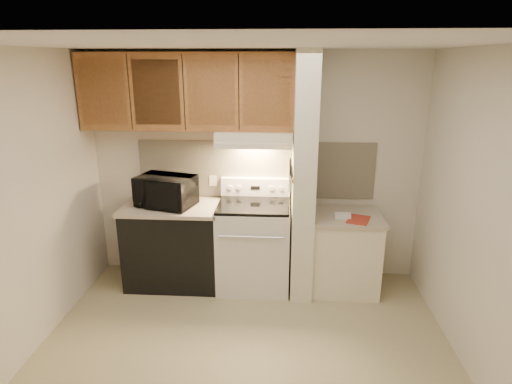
{
  "coord_description": "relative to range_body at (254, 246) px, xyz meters",
  "views": [
    {
      "loc": [
        0.3,
        -3.09,
        2.4
      ],
      "look_at": [
        0.05,
        0.75,
        1.2
      ],
      "focal_mm": 30.0,
      "sensor_mm": 36.0,
      "label": 1
    }
  ],
  "objects": [
    {
      "name": "floor",
      "position": [
        0.0,
        -1.16,
        -0.46
      ],
      "size": [
        3.6,
        3.6,
        0.0
      ],
      "primitive_type": "plane",
      "color": "tan",
      "rests_on": "ground"
    },
    {
      "name": "ceiling",
      "position": [
        0.0,
        -1.16,
        2.04
      ],
      "size": [
        3.6,
        3.6,
        0.0
      ],
      "primitive_type": "plane",
      "rotation": [
        3.14,
        0.0,
        0.0
      ],
      "color": "white",
      "rests_on": "wall_back"
    },
    {
      "name": "wall_back",
      "position": [
        0.0,
        0.34,
        0.79
      ],
      "size": [
        3.6,
        2.5,
        0.02
      ],
      "primitive_type": "cube",
      "rotation": [
        1.57,
        0.0,
        0.0
      ],
      "color": "beige",
      "rests_on": "floor"
    },
    {
      "name": "wall_left",
      "position": [
        -1.8,
        -1.16,
        0.79
      ],
      "size": [
        0.02,
        3.0,
        2.5
      ],
      "primitive_type": "cube",
      "color": "beige",
      "rests_on": "floor"
    },
    {
      "name": "wall_right",
      "position": [
        1.8,
        -1.16,
        0.79
      ],
      "size": [
        0.02,
        3.0,
        2.5
      ],
      "primitive_type": "cube",
      "color": "beige",
      "rests_on": "floor"
    },
    {
      "name": "backsplash",
      "position": [
        0.0,
        0.33,
        0.78
      ],
      "size": [
        2.6,
        0.02,
        0.63
      ],
      "primitive_type": "cube",
      "color": "beige",
      "rests_on": "wall_back"
    },
    {
      "name": "range_body",
      "position": [
        0.0,
        0.0,
        0.0
      ],
      "size": [
        0.76,
        0.65,
        0.92
      ],
      "primitive_type": "cube",
      "color": "silver",
      "rests_on": "floor"
    },
    {
      "name": "oven_window",
      "position": [
        0.0,
        -0.32,
        0.04
      ],
      "size": [
        0.5,
        0.01,
        0.3
      ],
      "primitive_type": "cube",
      "color": "black",
      "rests_on": "range_body"
    },
    {
      "name": "oven_handle",
      "position": [
        0.0,
        -0.35,
        0.26
      ],
      "size": [
        0.65,
        0.02,
        0.02
      ],
      "primitive_type": "cylinder",
      "rotation": [
        0.0,
        1.57,
        0.0
      ],
      "color": "silver",
      "rests_on": "range_body"
    },
    {
      "name": "cooktop",
      "position": [
        0.0,
        0.0,
        0.48
      ],
      "size": [
        0.74,
        0.64,
        0.03
      ],
      "primitive_type": "cube",
      "color": "black",
      "rests_on": "range_body"
    },
    {
      "name": "range_backguard",
      "position": [
        0.0,
        0.28,
        0.59
      ],
      "size": [
        0.76,
        0.08,
        0.2
      ],
      "primitive_type": "cube",
      "color": "silver",
      "rests_on": "range_body"
    },
    {
      "name": "range_display",
      "position": [
        0.0,
        0.24,
        0.59
      ],
      "size": [
        0.1,
        0.01,
        0.04
      ],
      "primitive_type": "cube",
      "color": "black",
      "rests_on": "range_backguard"
    },
    {
      "name": "range_knob_left_outer",
      "position": [
        -0.28,
        0.24,
        0.59
      ],
      "size": [
        0.05,
        0.02,
        0.05
      ],
      "primitive_type": "cylinder",
      "rotation": [
        1.57,
        0.0,
        0.0
      ],
      "color": "silver",
      "rests_on": "range_backguard"
    },
    {
      "name": "range_knob_left_inner",
      "position": [
        -0.18,
        0.24,
        0.59
      ],
      "size": [
        0.05,
        0.02,
        0.05
      ],
      "primitive_type": "cylinder",
      "rotation": [
        1.57,
        0.0,
        0.0
      ],
      "color": "silver",
      "rests_on": "range_backguard"
    },
    {
      "name": "range_knob_right_inner",
      "position": [
        0.18,
        0.24,
        0.59
      ],
      "size": [
        0.05,
        0.02,
        0.05
      ],
      "primitive_type": "cylinder",
      "rotation": [
        1.57,
        0.0,
        0.0
      ],
      "color": "silver",
      "rests_on": "range_backguard"
    },
    {
      "name": "range_knob_right_outer",
      "position": [
        0.28,
        0.24,
        0.59
      ],
      "size": [
        0.05,
        0.02,
        0.05
      ],
      "primitive_type": "cylinder",
      "rotation": [
        1.57,
        0.0,
        0.0
      ],
      "color": "silver",
      "rests_on": "range_backguard"
    },
    {
      "name": "dishwasher_front",
      "position": [
        -0.88,
        0.01,
        -0.03
      ],
      "size": [
        1.0,
        0.63,
        0.87
      ],
      "primitive_type": "cube",
      "color": "black",
      "rests_on": "floor"
    },
    {
      "name": "left_countertop",
      "position": [
        -0.88,
        0.01,
        0.43
      ],
      "size": [
        1.04,
        0.67,
        0.04
      ],
      "primitive_type": "cube",
      "color": "#B7A88F",
      "rests_on": "dishwasher_front"
    },
    {
      "name": "spoon_rest",
      "position": [
        -1.09,
        0.21,
        0.46
      ],
      "size": [
        0.22,
        0.08,
        0.02
      ],
      "primitive_type": "cube",
      "rotation": [
        0.0,
        0.0,
        -0.02
      ],
      "color": "black",
      "rests_on": "left_countertop"
    },
    {
      "name": "teal_jar",
      "position": [
        -0.83,
        -0.05,
        0.5
      ],
      "size": [
        0.11,
        0.11,
        0.1
      ],
      "primitive_type": "cylinder",
      "rotation": [
        0.0,
        0.0,
        -0.26
      ],
      "color": "#296468",
      "rests_on": "left_countertop"
    },
    {
      "name": "outlet",
      "position": [
        -0.48,
        0.32,
        0.64
      ],
      "size": [
        0.08,
        0.01,
        0.12
      ],
      "primitive_type": "cube",
      "color": "#EEE3C6",
      "rests_on": "backsplash"
    },
    {
      "name": "microwave",
      "position": [
        -0.93,
        -0.01,
        0.61
      ],
      "size": [
        0.67,
        0.54,
        0.32
      ],
      "primitive_type": "imported",
      "rotation": [
        0.0,
        0.0,
        -0.27
      ],
      "color": "black",
      "rests_on": "left_countertop"
    },
    {
      "name": "partition_pillar",
      "position": [
        0.51,
        -0.01,
        0.79
      ],
      "size": [
        0.22,
        0.7,
        2.5
      ],
      "primitive_type": "cube",
      "color": "beige",
      "rests_on": "floor"
    },
    {
      "name": "pillar_trim",
      "position": [
        0.39,
        -0.01,
        0.84
      ],
      "size": [
        0.01,
        0.7,
        0.04
      ],
      "primitive_type": "cube",
      "color": "#9B6030",
      "rests_on": "partition_pillar"
    },
    {
      "name": "knife_strip",
      "position": [
        0.39,
        -0.06,
        0.86
      ],
      "size": [
        0.02,
        0.42,
        0.04
      ],
      "primitive_type": "cube",
      "color": "black",
      "rests_on": "partition_pillar"
    },
    {
      "name": "knife_blade_a",
      "position": [
        0.38,
        -0.21,
        0.76
      ],
      "size": [
        0.01,
        0.03,
        0.16
      ],
      "primitive_type": "cube",
      "color": "silver",
      "rests_on": "knife_strip"
    },
    {
      "name": "knife_handle_a",
      "position": [
        0.38,
        -0.23,
        0.91
      ],
      "size": [
        0.02,
        0.02,
        0.1
      ],
      "primitive_type": "cylinder",
      "color": "black",
      "rests_on": "knife_strip"
    },
    {
      "name": "knife_blade_b",
      "position": [
        0.38,
        -0.13,
        0.75
      ],
      "size": [
        0.01,
        0.04,
        0.18
      ],
      "primitive_type": "cube",
      "color": "silver",
      "rests_on": "knife_strip"
    },
    {
      "name": "knife_handle_b",
      "position": [
        0.38,
        -0.13,
        0.91
      ],
      "size": [
        0.02,
        0.02,
        0.1
      ],
      "primitive_type": "cylinder",
      "color": "black",
      "rests_on": "knife_strip"
    },
    {
      "name": "knife_blade_c",
      "position": [
        0.38,
        -0.07,
        0.74
      ],
      "size": [
        0.01,
        0.04,
        0.2
      ],
      "primitive_type": "cube",
      "color": "silver",
      "rests_on": "knife_strip"
    },
    {
      "name": "knife_handle_c",
      "position": [
        0.38,
        -0.06,
        0.91
      ],
      "size": [
        0.02,
        0.02,
        0.1
      ],
      "primitive_type": "cylinder",
      "color": "black",
      "rests_on": "knife_strip"
    },
    {
      "name": "knife_blade_d",
      "position": [
        0.38,
        0.02,
        0.76
      ],
      "size": [
        0.01,
        0.04,
        0.16
      ],
      "primitive_type": "cube",
      "color": "silver",
      "rests_on": "knife_strip"
    },
    {
      "name": "knife_handle_d",
      "position": [
        0.38,
        0.03,
        0.91
      ],
      "size": [
        0.02,
        0.02,
        0.1
      ],
      "primitive_type": "cylinder",
      "color": "black",
      "rests_on": "knife_strip"
    },
    {
      "name": "knife_blade_e",
      "position": [
        0.38,
        0.09,
        0.75
      ],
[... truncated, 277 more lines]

